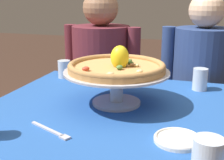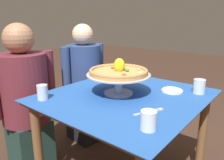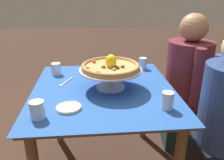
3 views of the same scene
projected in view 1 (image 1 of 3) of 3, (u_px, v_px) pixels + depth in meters
dining_table at (116, 134)px, 1.22m from camera, size 1.04×0.96×0.73m
pizza_stand at (117, 81)px, 1.21m from camera, size 0.43×0.43×0.14m
pizza at (117, 66)px, 1.20m from camera, size 0.39×0.39×0.10m
water_glass_back_right at (200, 80)px, 1.41m from camera, size 0.07×0.07×0.10m
water_glass_back_left at (64, 70)px, 1.62m from camera, size 0.07×0.07×0.09m
water_glass_front_right at (207, 159)px, 0.74m from camera, size 0.08×0.08×0.10m
side_plate at (178, 139)px, 0.92m from camera, size 0.15×0.15×0.02m
dinner_fork at (52, 131)px, 0.98m from camera, size 0.18×0.10×0.01m
diner_left at (101, 84)px, 1.99m from camera, size 0.52×0.40×1.19m
diner_right at (199, 97)px, 1.81m from camera, size 0.49×0.36×1.18m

